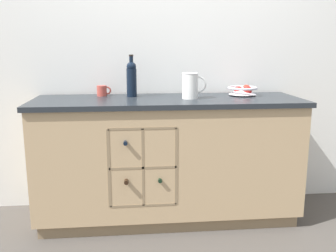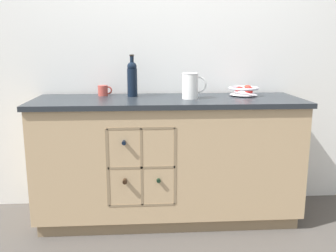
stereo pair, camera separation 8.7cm
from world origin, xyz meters
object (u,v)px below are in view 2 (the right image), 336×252
at_px(white_pitcher, 191,85).
at_px(standing_wine_bottle, 132,78).
at_px(ceramic_mug, 103,91).
at_px(fruit_bowl, 244,90).

height_order(white_pitcher, standing_wine_bottle, standing_wine_bottle).
relative_size(ceramic_mug, standing_wine_bottle, 0.35).
xyz_separation_m(fruit_bowl, ceramic_mug, (-1.07, 0.09, -0.00)).
distance_m(fruit_bowl, standing_wine_bottle, 0.86).
relative_size(white_pitcher, standing_wine_bottle, 0.59).
xyz_separation_m(fruit_bowl, white_pitcher, (-0.43, -0.13, 0.05)).
bearing_deg(ceramic_mug, white_pitcher, -18.29).
distance_m(white_pitcher, standing_wine_bottle, 0.45).
distance_m(fruit_bowl, ceramic_mug, 1.08).
bearing_deg(white_pitcher, fruit_bowl, 16.60).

